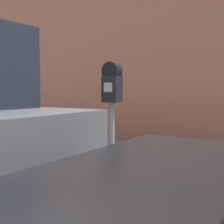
# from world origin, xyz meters

# --- Properties ---
(sidewalk) EXTENTS (24.00, 2.80, 0.13)m
(sidewalk) POSITION_xyz_m (0.00, 2.20, 0.07)
(sidewalk) COLOR #ADAAA3
(sidewalk) RESTS_ON ground_plane
(parking_meter) EXTENTS (0.20, 0.15, 1.44)m
(parking_meter) POSITION_xyz_m (-0.58, 1.16, 1.20)
(parking_meter) COLOR slate
(parking_meter) RESTS_ON sidewalk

